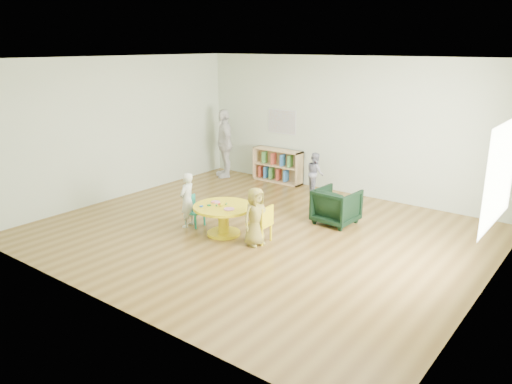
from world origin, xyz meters
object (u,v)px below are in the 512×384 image
(bookshelf, at_px, (278,166))
(adult_caretaker, at_px, (224,143))
(activity_table, at_px, (223,215))
(kid_chair_left, at_px, (193,210))
(kid_chair_right, at_px, (262,223))
(armchair, at_px, (336,206))
(toddler, at_px, (315,173))
(child_left, at_px, (187,200))
(child_right, at_px, (255,217))

(bookshelf, bearing_deg, adult_caretaker, -162.87)
(activity_table, relative_size, kid_chair_left, 1.88)
(kid_chair_right, height_order, armchair, armchair)
(armchair, xyz_separation_m, toddler, (-1.27, 1.40, 0.12))
(kid_chair_right, bearing_deg, child_left, 94.89)
(child_right, bearing_deg, kid_chair_left, 101.45)
(activity_table, bearing_deg, bookshelf, 110.14)
(activity_table, xyz_separation_m, kid_chair_left, (-0.70, 0.01, -0.06))
(child_right, bearing_deg, bookshelf, 42.94)
(kid_chair_left, height_order, bookshelf, bookshelf)
(armchair, bearing_deg, adult_caretaker, -15.99)
(adult_caretaker, bearing_deg, child_right, -7.36)
(child_right, bearing_deg, armchair, -4.78)
(adult_caretaker, bearing_deg, child_left, -24.43)
(kid_chair_right, height_order, child_left, child_left)
(activity_table, xyz_separation_m, bookshelf, (-1.20, 3.26, 0.02))
(kid_chair_right, relative_size, adult_caretaker, 0.38)
(kid_chair_right, xyz_separation_m, armchair, (0.51, 1.47, -0.01))
(armchair, relative_size, toddler, 0.80)
(kid_chair_left, bearing_deg, toddler, 166.11)
(armchair, bearing_deg, toddler, -44.51)
(kid_chair_right, height_order, adult_caretaker, adult_caretaker)
(toddler, bearing_deg, child_left, 117.15)
(kid_chair_right, xyz_separation_m, child_left, (-1.44, -0.20, 0.15))
(toddler, bearing_deg, armchair, 171.84)
(activity_table, height_order, child_left, child_left)
(child_left, height_order, toddler, child_left)
(bookshelf, relative_size, child_left, 1.27)
(kid_chair_right, height_order, toddler, toddler)
(activity_table, height_order, toddler, toddler)
(toddler, bearing_deg, child_right, 143.45)
(child_right, relative_size, adult_caretaker, 0.58)
(armchair, bearing_deg, bookshelf, -31.45)
(adult_caretaker, bearing_deg, armchair, 16.11)
(activity_table, bearing_deg, toddler, 91.00)
(bookshelf, distance_m, child_right, 3.80)
(activity_table, xyz_separation_m, toddler, (-0.05, 2.99, 0.09))
(armchair, bearing_deg, kid_chair_right, 74.10)
(armchair, height_order, toddler, toddler)
(activity_table, relative_size, child_left, 1.05)
(kid_chair_left, bearing_deg, child_right, 86.52)
(activity_table, relative_size, toddler, 1.15)
(bookshelf, xyz_separation_m, child_left, (0.46, -3.35, 0.11))
(armchair, distance_m, child_right, 1.71)
(adult_caretaker, bearing_deg, kid_chair_right, -5.71)
(kid_chair_left, relative_size, toddler, 0.61)
(kid_chair_right, relative_size, child_left, 0.64)
(child_left, relative_size, toddler, 1.10)
(kid_chair_left, relative_size, child_right, 0.57)
(child_right, xyz_separation_m, adult_caretaker, (-3.14, 2.91, 0.33))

